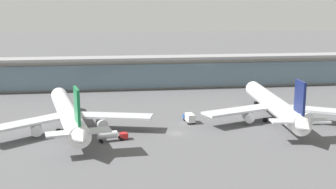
% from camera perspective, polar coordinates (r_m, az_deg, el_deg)
% --- Properties ---
extents(ground_plane, '(1200.00, 1200.00, 0.00)m').
position_cam_1_polar(ground_plane, '(125.89, 1.26, -5.36)').
color(ground_plane, '#515154').
extents(airliner_left_stand, '(49.65, 65.44, 17.54)m').
position_cam_1_polar(airliner_left_stand, '(130.82, -13.55, -2.52)').
color(airliner_left_stand, white).
rests_on(airliner_left_stand, ground).
extents(airliner_centre_stand, '(50.42, 65.88, 17.54)m').
position_cam_1_polar(airliner_centre_stand, '(143.34, 14.31, -1.35)').
color(airliner_centre_stand, white).
rests_on(airliner_centre_stand, ground).
extents(service_truck_near_nose_red, '(8.89, 4.29, 2.95)m').
position_cam_1_polar(service_truck_near_nose_red, '(119.47, -7.82, -5.54)').
color(service_truck_near_nose_red, '#B21E1E').
rests_on(service_truck_near_nose_red, ground).
extents(service_truck_under_wing_blue, '(3.06, 7.50, 3.10)m').
position_cam_1_polar(service_truck_under_wing_blue, '(137.61, 2.94, -3.17)').
color(service_truck_under_wing_blue, '#234C9E').
rests_on(service_truck_under_wing_blue, ground).
extents(terminal_building, '(193.27, 12.80, 15.20)m').
position_cam_1_polar(terminal_building, '(197.73, -2.30, 3.16)').
color(terminal_building, '#9E998E').
rests_on(terminal_building, ground).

